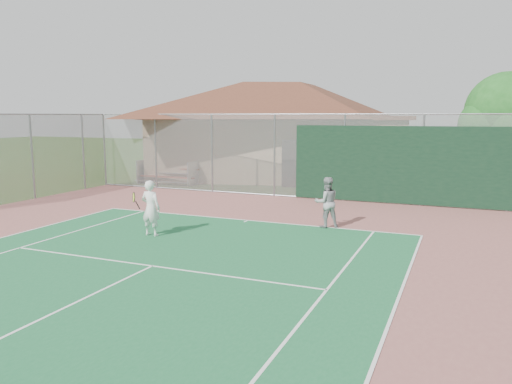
# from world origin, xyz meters

# --- Properties ---
(back_fence) EXTENTS (20.08, 0.11, 3.53)m
(back_fence) POSITION_xyz_m (2.11, 16.98, 1.67)
(back_fence) COLOR gray
(back_fence) RESTS_ON ground
(side_fence_left) EXTENTS (0.08, 9.00, 3.50)m
(side_fence_left) POSITION_xyz_m (-10.00, 12.50, 1.75)
(side_fence_left) COLOR gray
(side_fence_left) RESTS_ON ground
(clubhouse) EXTENTS (16.23, 12.65, 6.22)m
(clubhouse) POSITION_xyz_m (-3.37, 24.21, 3.16)
(clubhouse) COLOR tan
(clubhouse) RESTS_ON ground
(bleachers) EXTENTS (3.21, 1.97, 1.17)m
(bleachers) POSITION_xyz_m (-7.43, 18.98, 0.62)
(bleachers) COLOR #9C3C24
(bleachers) RESTS_ON ground
(tree) EXTENTS (3.80, 3.60, 5.30)m
(tree) POSITION_xyz_m (8.02, 19.82, 3.48)
(tree) COLOR #332212
(tree) RESTS_ON ground
(player_white_front) EXTENTS (0.79, 0.64, 1.61)m
(player_white_front) POSITION_xyz_m (-1.73, 8.87, 0.81)
(player_white_front) COLOR white
(player_white_front) RESTS_ON ground
(player_grey_back) EXTENTS (0.96, 0.91, 1.56)m
(player_grey_back) POSITION_xyz_m (2.64, 11.90, 0.78)
(player_grey_back) COLOR #97999C
(player_grey_back) RESTS_ON ground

